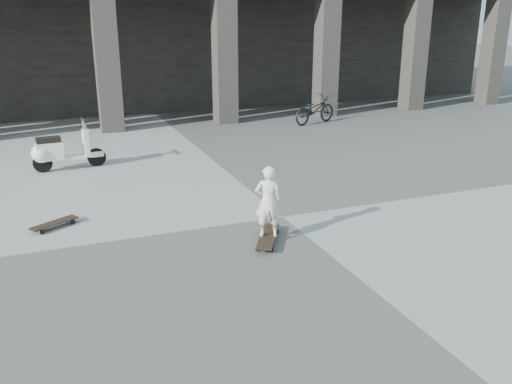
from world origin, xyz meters
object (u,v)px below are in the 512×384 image
object	(u,v)px
skateboard_spare	(54,224)
bicycle	(315,110)
child	(268,201)
longboard	(268,237)
scooter	(56,151)

from	to	relation	value
skateboard_spare	bicycle	bearing A→B (deg)	7.50
child	bicycle	distance (m)	9.61
bicycle	longboard	bearing A→B (deg)	128.85
bicycle	skateboard_spare	bearing A→B (deg)	108.85
skateboard_spare	child	bearing A→B (deg)	-61.72
skateboard_spare	bicycle	size ratio (longest dim) A/B	0.47
skateboard_spare	child	size ratio (longest dim) A/B	0.72
bicycle	scooter	bearing A→B (deg)	89.96
skateboard_spare	scooter	distance (m)	3.63
longboard	skateboard_spare	bearing A→B (deg)	89.20
skateboard_spare	bicycle	world-z (taller)	bicycle
child	skateboard_spare	bearing A→B (deg)	-12.21
child	scooter	distance (m)	6.10
skateboard_spare	scooter	bearing A→B (deg)	55.88
scooter	bicycle	size ratio (longest dim) A/B	0.93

